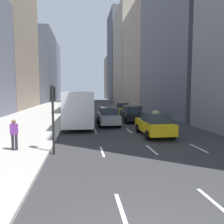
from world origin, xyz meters
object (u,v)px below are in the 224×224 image
object	(u,v)px
city_bus	(79,106)
traffic_light_pole	(53,108)
sedan_silver_behind	(108,116)
pedestrian_mid_block	(14,133)
taxi_second	(154,124)
sedan_black_near	(131,113)
taxi_lead	(121,109)

from	to	relation	value
city_bus	traffic_light_pole	distance (m)	11.05
sedan_silver_behind	pedestrian_mid_block	xyz separation A→B (m)	(-6.06, -8.66, 0.17)
taxi_second	pedestrian_mid_block	distance (m)	9.47
traffic_light_pole	pedestrian_mid_block	bearing A→B (deg)	167.52
sedan_black_near	traffic_light_pole	world-z (taller)	traffic_light_pole
pedestrian_mid_block	traffic_light_pole	xyz separation A→B (m)	(2.11, -0.47, 1.34)
taxi_second	sedan_black_near	size ratio (longest dim) A/B	0.96
sedan_silver_behind	city_bus	bearing A→B (deg)	146.62
traffic_light_pole	taxi_second	bearing A→B (deg)	29.42
sedan_black_near	pedestrian_mid_block	size ratio (longest dim) A/B	2.77
city_bus	traffic_light_pole	bearing A→B (deg)	-95.92
taxi_second	city_bus	world-z (taller)	city_bus
taxi_lead	city_bus	xyz separation A→B (m)	(-5.61, -6.89, 0.91)
taxi_lead	sedan_silver_behind	distance (m)	9.18
taxi_lead	city_bus	distance (m)	8.93
sedan_silver_behind	pedestrian_mid_block	bearing A→B (deg)	-124.98
sedan_black_near	sedan_silver_behind	distance (m)	3.62
pedestrian_mid_block	sedan_silver_behind	bearing A→B (deg)	55.02
sedan_silver_behind	sedan_black_near	bearing A→B (deg)	39.38
taxi_second	sedan_silver_behind	distance (m)	6.01
sedan_silver_behind	traffic_light_pole	xyz separation A→B (m)	(-3.95, -9.12, 1.51)
taxi_lead	sedan_silver_behind	bearing A→B (deg)	-107.76
taxi_lead	sedan_black_near	xyz separation A→B (m)	(0.00, -6.44, 0.01)
sedan_silver_behind	taxi_second	bearing A→B (deg)	-62.22
taxi_second	sedan_silver_behind	xyz separation A→B (m)	(-2.80, 5.32, 0.02)
taxi_second	traffic_light_pole	world-z (taller)	traffic_light_pole
pedestrian_mid_block	traffic_light_pole	distance (m)	2.54
taxi_lead	city_bus	size ratio (longest dim) A/B	0.38
sedan_black_near	sedan_silver_behind	xyz separation A→B (m)	(-2.80, -2.30, 0.01)
sedan_black_near	traffic_light_pole	distance (m)	13.35
taxi_second	sedan_silver_behind	bearing A→B (deg)	117.78
taxi_second	pedestrian_mid_block	world-z (taller)	taxi_second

